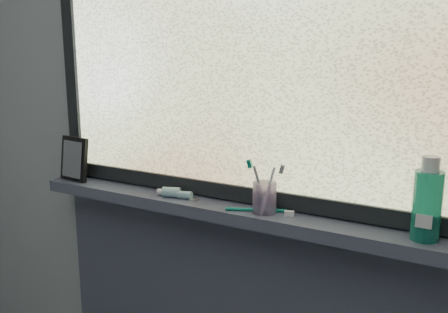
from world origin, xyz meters
name	(u,v)px	position (x,y,z in m)	size (l,w,h in m)	color
wall_back	(263,132)	(0.00, 1.30, 1.25)	(3.00, 0.01, 2.50)	#9EA3A8
windowsill	(252,215)	(0.00, 1.23, 1.00)	(1.62, 0.14, 0.04)	#44465A
window_pane	(262,39)	(0.00, 1.28, 1.53)	(1.50, 0.01, 1.00)	silver
frame_bottom	(259,196)	(0.00, 1.28, 1.05)	(1.60, 0.03, 0.05)	black
frame_left	(71,41)	(-0.78, 1.28, 1.53)	(0.05, 0.03, 1.10)	black
vanity_mirror	(74,159)	(-0.73, 1.21, 1.10)	(0.13, 0.06, 0.16)	black
toothpaste_tube	(176,193)	(-0.27, 1.21, 1.04)	(0.18, 0.04, 0.03)	white
toothbrush_cup	(264,198)	(0.05, 1.22, 1.07)	(0.07, 0.07, 0.09)	#C4A0D4
toothbrush_lying	(256,209)	(0.02, 1.22, 1.03)	(0.23, 0.02, 0.02)	#0D7B64
mouthwash_bottle	(428,199)	(0.50, 1.23, 1.13)	(0.07, 0.07, 0.18)	#1D9A7C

